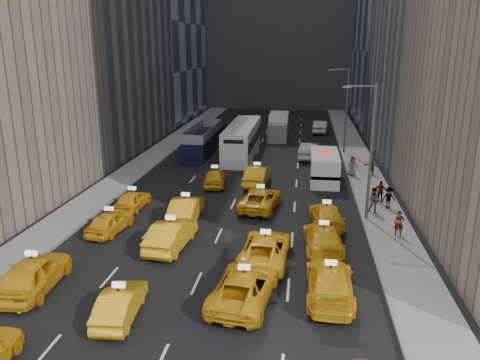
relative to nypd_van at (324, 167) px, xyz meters
The scene contains 36 objects.
ground 22.21m from the nypd_van, 107.86° to the right, with size 160.00×160.00×0.00m, color black.
sidewalk_west 17.77m from the nypd_van, 167.34° to the left, with size 3.00×90.00×0.15m, color gray.
sidewalk_east 5.48m from the nypd_van, 46.45° to the left, with size 3.00×90.00×0.15m, color gray.
curb_west 16.36m from the nypd_van, 166.22° to the left, with size 0.15×90.00×0.18m, color slate.
curb_east 4.62m from the nypd_van, 59.99° to the left, with size 0.15×90.00×0.18m, color slate.
streetlight_near 10.13m from the nypd_van, 75.38° to the right, with size 2.15×0.22×9.00m.
streetlight_far 11.76m from the nypd_van, 77.68° to the left, with size 2.15×0.22×9.00m.
taxi_4 25.22m from the nypd_van, 124.54° to the right, with size 1.98×4.93×1.68m, color #EAA213.
taxi_5 24.33m from the nypd_van, 112.62° to the right, with size 1.40×4.01×1.32m, color #EAA213.
taxi_6 20.86m from the nypd_van, 101.82° to the right, with size 2.46×5.34×1.48m, color #EAA213.
taxi_7 19.53m from the nypd_van, 91.17° to the right, with size 2.14×5.27×1.53m, color #EAA213.
taxi_8 19.15m from the nypd_van, 135.27° to the right, with size 1.59×3.95×1.35m, color #EAA213.
taxi_9 17.72m from the nypd_van, 121.23° to the right, with size 1.70×4.88×1.61m, color #EAA213.
taxi_10 16.57m from the nypd_van, 102.79° to the right, with size 2.45×5.30×1.47m, color #EAA213.
taxi_11 14.44m from the nypd_van, 92.11° to the right, with size 2.09×5.14×1.49m, color #EAA213.
taxi_12 16.50m from the nypd_van, 146.40° to the right, with size 1.56×3.89×1.32m, color #EAA213.
taxi_13 14.30m from the nypd_van, 131.26° to the right, with size 1.67×4.80×1.58m, color #EAA213.
taxi_14 9.13m from the nypd_van, 121.31° to the right, with size 2.38×5.17×1.44m, color #EAA213.
taxi_15 10.39m from the nypd_van, 91.14° to the right, with size 1.91×4.71×1.37m, color #EAA213.
taxi_16 9.43m from the nypd_van, 162.95° to the right, with size 1.69×4.21×1.44m, color #EAA213.
taxi_17 5.92m from the nypd_van, 160.74° to the right, with size 1.69×4.85×1.60m, color #EAA213.
nypd_van is the anchor object (origin of this frame).
double_decker 15.08m from the nypd_van, 145.62° to the left, with size 3.00×10.32×2.96m.
city_bus 11.99m from the nypd_van, 133.36° to the left, with size 3.74×12.88×3.28m.
box_truck 18.87m from the nypd_van, 105.28° to the left, with size 2.57×6.77×3.05m.
misc_car_0 8.13m from the nypd_van, 98.49° to the left, with size 1.75×5.03×1.66m, color #999DA1.
misc_car_1 23.16m from the nypd_van, 125.15° to the left, with size 2.74×5.94×1.65m, color black.
misc_car_2 26.71m from the nypd_van, 101.33° to the left, with size 2.23×5.49×1.59m, color slate.
misc_car_3 24.10m from the nypd_van, 110.90° to the left, with size 1.85×4.61×1.57m, color black.
misc_car_4 22.86m from the nypd_van, 89.29° to the left, with size 1.74×5.00×1.65m, color #A0A1A7.
pedestrian_0 12.60m from the nypd_van, 71.23° to the right, with size 0.57×0.37×1.55m, color gray.
pedestrian_1 8.71m from the nypd_van, 69.18° to the right, with size 0.88×0.48×1.81m, color gray.
pedestrian_2 8.20m from the nypd_van, 58.77° to the right, with size 1.01×0.42×1.57m, color gray.
pedestrian_3 6.85m from the nypd_van, 55.75° to the right, with size 0.95×0.43×1.62m, color gray.
pedestrian_4 2.89m from the nypd_van, 30.50° to the left, with size 0.83×0.46×1.71m, color gray.
pedestrian_5 4.66m from the nypd_van, 25.40° to the left, with size 1.44×0.41×1.55m, color gray.
Camera 1 is at (4.95, -18.17, 11.31)m, focal length 35.00 mm.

